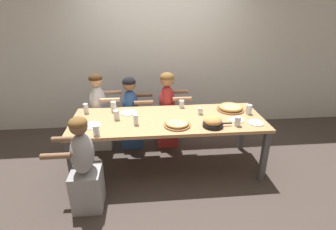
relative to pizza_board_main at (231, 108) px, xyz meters
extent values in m
plane|color=#423833|center=(-0.90, -0.21, -0.78)|extent=(18.00, 18.00, 0.00)
cube|color=silver|center=(-0.90, 1.24, 0.82)|extent=(10.00, 0.06, 3.20)
cube|color=tan|center=(-0.90, -0.21, -0.05)|extent=(2.48, 0.92, 0.04)
cube|color=#4C4C51|center=(-2.08, -0.61, -0.42)|extent=(0.07, 0.07, 0.70)
cube|color=#4C4C51|center=(0.28, -0.61, -0.42)|extent=(0.07, 0.07, 0.70)
cube|color=#4C4C51|center=(-2.08, 0.19, -0.42)|extent=(0.07, 0.07, 0.70)
cube|color=#4C4C51|center=(0.28, 0.19, -0.42)|extent=(0.07, 0.07, 0.70)
cylinder|color=brown|center=(0.00, 0.00, -0.02)|extent=(0.38, 0.38, 0.02)
torus|color=tan|center=(0.00, 0.00, 0.01)|extent=(0.33, 0.33, 0.04)
cylinder|color=#E5C675|center=(0.00, 0.00, 0.00)|extent=(0.27, 0.27, 0.04)
cylinder|color=#E5C166|center=(0.04, -0.07, 0.03)|extent=(0.02, 0.02, 0.01)
cylinder|color=#E5C166|center=(-0.03, 0.04, 0.03)|extent=(0.02, 0.02, 0.01)
cylinder|color=#E5C166|center=(0.02, 0.01, 0.03)|extent=(0.02, 0.02, 0.01)
cylinder|color=#E5C166|center=(0.00, 0.03, 0.03)|extent=(0.02, 0.02, 0.01)
cylinder|color=brown|center=(-0.81, -0.44, -0.02)|extent=(0.33, 0.33, 0.02)
torus|color=tan|center=(-0.81, -0.44, 0.00)|extent=(0.28, 0.28, 0.03)
cylinder|color=#E5C675|center=(-0.81, -0.44, 0.00)|extent=(0.24, 0.24, 0.03)
cylinder|color=#E5C166|center=(-0.86, -0.45, 0.01)|extent=(0.02, 0.02, 0.01)
cylinder|color=#E5C166|center=(-0.73, -0.39, 0.01)|extent=(0.02, 0.02, 0.01)
cylinder|color=#E5C166|center=(-0.86, -0.50, 0.01)|extent=(0.02, 0.02, 0.01)
cylinder|color=#E5C166|center=(-0.79, -0.35, 0.01)|extent=(0.02, 0.02, 0.01)
cylinder|color=black|center=(-0.38, -0.49, -0.01)|extent=(0.25, 0.25, 0.05)
cylinder|color=black|center=(-0.20, -0.49, 0.00)|extent=(0.11, 0.02, 0.02)
ellipsoid|color=#D68E4C|center=(-0.38, -0.49, 0.04)|extent=(0.22, 0.22, 0.12)
cylinder|color=white|center=(-1.42, 0.02, -0.03)|extent=(0.22, 0.22, 0.01)
cube|color=#B7B7BC|center=(-1.42, 0.02, -0.02)|extent=(0.14, 0.08, 0.01)
cylinder|color=white|center=(0.18, -0.46, -0.03)|extent=(0.19, 0.19, 0.01)
cube|color=#B7B7BC|center=(0.18, -0.46, -0.02)|extent=(0.07, 0.12, 0.01)
cylinder|color=white|center=(-1.85, -0.35, -0.03)|extent=(0.22, 0.22, 0.01)
cube|color=#B7B7BC|center=(-1.85, -0.35, -0.02)|extent=(0.04, 0.15, 0.01)
cylinder|color=white|center=(-0.03, -0.35, -0.03)|extent=(0.19, 0.19, 0.01)
cube|color=#B7B7BC|center=(-0.03, -0.35, -0.02)|extent=(0.11, 0.09, 0.01)
cylinder|color=silver|center=(-0.45, -0.10, 0.01)|extent=(0.06, 0.06, 0.09)
cylinder|color=#1EA8DB|center=(-0.45, -0.10, 0.00)|extent=(0.06, 0.06, 0.06)
cylinder|color=black|center=(-0.44, -0.10, 0.02)|extent=(0.01, 0.01, 0.11)
cylinder|color=silver|center=(-1.56, -0.18, 0.03)|extent=(0.07, 0.07, 0.13)
cylinder|color=silver|center=(-1.56, -0.18, 0.00)|extent=(0.07, 0.07, 0.07)
cylinder|color=silver|center=(-1.99, 0.07, 0.04)|extent=(0.06, 0.06, 0.14)
cylinder|color=black|center=(-1.99, 0.07, 0.02)|extent=(0.06, 0.06, 0.10)
cylinder|color=silver|center=(-1.75, -0.59, 0.03)|extent=(0.07, 0.07, 0.12)
cylinder|color=black|center=(-1.75, -0.59, 0.01)|extent=(0.06, 0.06, 0.08)
cylinder|color=silver|center=(-1.62, 0.09, 0.04)|extent=(0.08, 0.08, 0.15)
cylinder|color=silver|center=(-1.31, -0.36, 0.03)|extent=(0.06, 0.06, 0.13)
cylinder|color=black|center=(-1.31, -0.36, 0.00)|extent=(0.05, 0.05, 0.07)
cylinder|color=silver|center=(0.20, -0.15, 0.03)|extent=(0.08, 0.08, 0.13)
cylinder|color=black|center=(0.20, -0.15, 0.02)|extent=(0.07, 0.07, 0.10)
cylinder|color=silver|center=(-0.67, 0.16, 0.02)|extent=(0.07, 0.07, 0.11)
cylinder|color=silver|center=(-1.97, -0.52, 0.02)|extent=(0.07, 0.07, 0.11)
cylinder|color=black|center=(-1.97, -0.52, 0.00)|extent=(0.06, 0.06, 0.06)
cylinder|color=silver|center=(-0.07, -0.50, 0.03)|extent=(0.08, 0.08, 0.12)
cube|color=#99999E|center=(-1.86, -0.89, -0.54)|extent=(0.32, 0.34, 0.47)
ellipsoid|color=#99999E|center=(-1.86, -0.89, -0.08)|extent=(0.24, 0.36, 0.45)
sphere|color=brown|center=(-1.86, -0.89, 0.23)|extent=(0.18, 0.18, 0.18)
ellipsoid|color=brown|center=(-1.86, -0.89, 0.26)|extent=(0.19, 0.19, 0.13)
cylinder|color=brown|center=(-2.06, -1.06, 0.00)|extent=(0.28, 0.06, 0.06)
cylinder|color=brown|center=(-2.06, -0.72, 0.00)|extent=(0.28, 0.06, 0.06)
cube|color=#B22D2D|center=(-0.85, 0.47, -0.54)|extent=(0.32, 0.34, 0.47)
ellipsoid|color=#B22D2D|center=(-0.85, 0.47, -0.05)|extent=(0.24, 0.36, 0.50)
sphere|color=#9E7051|center=(-0.85, 0.47, 0.30)|extent=(0.21, 0.21, 0.21)
ellipsoid|color=brown|center=(-0.85, 0.47, 0.33)|extent=(0.21, 0.21, 0.15)
cylinder|color=#9E7051|center=(-0.65, 0.64, 0.05)|extent=(0.28, 0.06, 0.06)
cylinder|color=#9E7051|center=(-0.65, 0.30, 0.05)|extent=(0.28, 0.06, 0.06)
cube|color=#2D5193|center=(-1.42, 0.47, -0.54)|extent=(0.32, 0.34, 0.47)
ellipsoid|color=#2D5193|center=(-1.42, 0.47, -0.08)|extent=(0.24, 0.36, 0.46)
sphere|color=brown|center=(-1.42, 0.47, 0.24)|extent=(0.20, 0.20, 0.20)
ellipsoid|color=black|center=(-1.42, 0.47, 0.28)|extent=(0.20, 0.20, 0.14)
cylinder|color=brown|center=(-1.21, 0.64, 0.01)|extent=(0.28, 0.06, 0.06)
cylinder|color=brown|center=(-1.21, 0.30, 0.01)|extent=(0.28, 0.06, 0.06)
cube|color=silver|center=(-1.90, 0.47, -0.54)|extent=(0.32, 0.34, 0.47)
ellipsoid|color=silver|center=(-1.90, 0.47, -0.04)|extent=(0.24, 0.36, 0.53)
sphere|color=tan|center=(-1.90, 0.47, 0.31)|extent=(0.19, 0.19, 0.19)
ellipsoid|color=#422814|center=(-1.90, 0.47, 0.35)|extent=(0.20, 0.20, 0.13)
cylinder|color=tan|center=(-1.69, 0.64, 0.07)|extent=(0.28, 0.06, 0.06)
cylinder|color=tan|center=(-1.69, 0.30, 0.07)|extent=(0.28, 0.06, 0.06)
camera|label=1|loc=(-1.19, -3.30, 1.37)|focal=28.00mm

